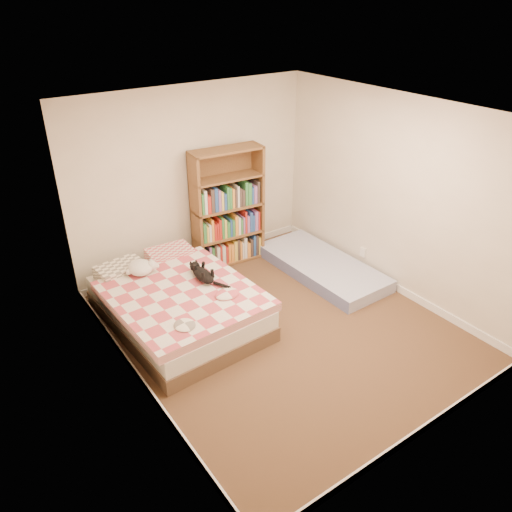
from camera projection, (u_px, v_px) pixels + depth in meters
room at (284, 237)px, 5.33m from camera, size 3.51×4.01×2.51m
bed at (176, 303)px, 5.91m from camera, size 1.59×2.13×0.55m
bookshelf at (227, 222)px, 7.07m from camera, size 1.04×0.43×1.67m
floor_mattress at (322, 267)px, 6.99m from camera, size 0.89×1.94×0.17m
black_cat at (202, 274)px, 5.89m from camera, size 0.22×0.66×0.15m
white_dog at (141, 268)px, 5.99m from camera, size 0.39×0.41×0.16m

